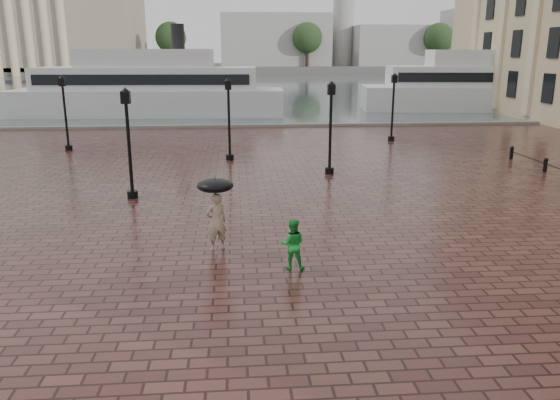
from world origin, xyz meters
name	(u,v)px	position (x,y,z in m)	size (l,w,h in m)	color
ground	(305,296)	(0.00, 0.00, 0.00)	(300.00, 300.00, 0.00)	#3C1E1B
harbour_water	(243,84)	(0.00, 92.00, 0.00)	(240.00, 240.00, 0.00)	#40484E
quay_edge	(256,127)	(0.00, 32.00, 0.00)	(80.00, 0.60, 0.30)	slate
far_shore	(239,68)	(0.00, 160.00, 1.00)	(300.00, 60.00, 2.00)	#4C4C47
museum	(32,20)	(-55.00, 144.61, 13.91)	(57.00, 32.50, 26.00)	gray
distant_skyline	(404,39)	(48.14, 150.00, 9.45)	(102.50, 22.00, 33.00)	#989590
far_trees	(240,38)	(0.00, 138.00, 9.42)	(188.00, 8.00, 13.50)	#2D2119
street_lamps	(236,119)	(-1.60, 17.60, 2.33)	(21.44, 14.44, 4.40)	black
adult_pedestrian	(216,222)	(-2.30, 3.50, 0.90)	(0.66, 0.43, 1.80)	tan
child_pedestrian	(292,244)	(-0.14, 1.80, 0.73)	(0.71, 0.55, 1.46)	green
ferry_near	(148,89)	(-9.85, 41.03, 2.52)	(25.86, 7.46, 8.39)	silver
ferry_far	(488,86)	(24.45, 43.07, 2.51)	(25.99, 9.15, 8.34)	silver
umbrella	(215,186)	(-2.30, 3.50, 2.04)	(1.10, 1.10, 1.17)	black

